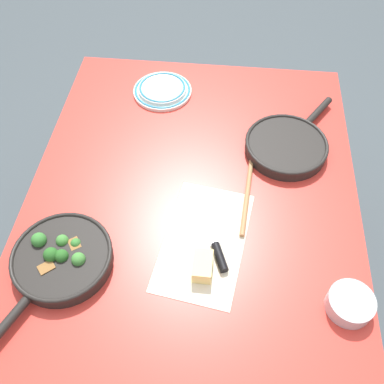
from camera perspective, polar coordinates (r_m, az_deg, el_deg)
The scene contains 10 objects.
ground_plane at distance 1.93m, azimuth 0.00°, elevation -13.71°, with size 14.00×14.00×0.00m, color #424C51.
dining_table_red at distance 1.35m, azimuth 0.00°, elevation -2.37°, with size 1.29×1.00×0.74m.
skillet_broccoli at distance 1.20m, azimuth -17.04°, elevation -8.45°, with size 0.39×0.27×0.07m.
skillet_eggs at distance 1.43m, azimuth 12.52°, elevation 6.09°, with size 0.38×0.30×0.04m.
wooden_spoon at distance 1.35m, azimuth 7.75°, elevation 2.72°, with size 0.39×0.06×0.02m.
parchment_sheet at distance 1.20m, azimuth 1.66°, elevation -6.50°, with size 0.40×0.27×0.00m.
grater_knife at distance 1.19m, azimuth 3.00°, elevation -6.73°, with size 0.25×0.12×0.02m.
cheese_block at distance 1.14m, azimuth 1.42°, elevation -9.87°, with size 0.08×0.05×0.05m.
dinner_plate_stack at distance 1.61m, azimuth -3.97°, elevation 13.47°, with size 0.21×0.21×0.03m.
prep_bowl_steel at distance 1.16m, azimuth 20.33°, elevation -13.79°, with size 0.12×0.12×0.05m.
Camera 1 is at (0.76, 0.08, 1.77)m, focal length 40.00 mm.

